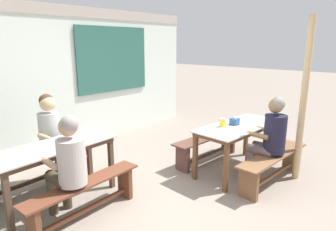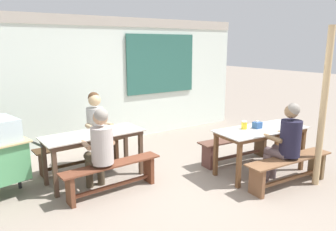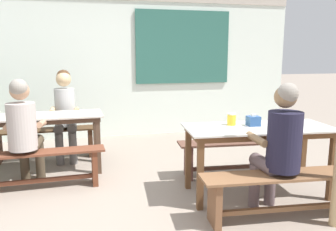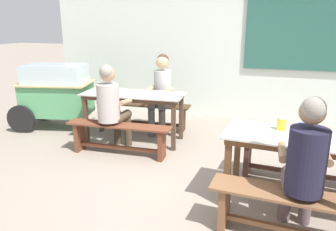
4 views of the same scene
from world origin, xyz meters
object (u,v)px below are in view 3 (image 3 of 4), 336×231
dining_table_near (258,134)px  condiment_jar (232,119)px  bench_near_front (284,190)px  tissue_box (253,121)px  person_center_facing (65,109)px  person_left_back_turned (24,128)px  bench_far_front (38,165)px  bench_near_back (237,153)px  bench_far_back (46,140)px  person_near_front (280,143)px  dining_table_far (40,122)px

dining_table_near → condiment_jar: 0.33m
bench_near_front → tissue_box: bearing=89.1°
tissue_box → person_center_facing: bearing=139.7°
person_left_back_turned → tissue_box: size_ratio=9.87×
bench_far_front → bench_near_front: 2.64m
tissue_box → condiment_jar: bearing=158.7°
person_left_back_turned → dining_table_near: bearing=-16.9°
tissue_box → bench_near_back: bearing=81.6°
bench_far_front → bench_near_back: (2.40, -0.09, 0.00)m
person_center_facing → condiment_jar: person_center_facing is taller
bench_near_back → tissue_box: bearing=-98.4°
bench_far_back → person_center_facing: (0.30, -0.06, 0.45)m
tissue_box → condiment_jar: size_ratio=0.97×
bench_far_front → bench_near_back: size_ratio=0.98×
person_near_front → bench_far_back: bearing=134.1°
dining_table_far → person_near_front: person_near_front is taller
bench_far_back → bench_near_front: bearing=-46.3°
bench_near_front → bench_far_front: bearing=151.0°
person_left_back_turned → person_center_facing: bearing=70.3°
dining_table_near → person_center_facing: person_center_facing is taller
dining_table_far → person_center_facing: person_center_facing is taller
dining_table_far → bench_far_back: dining_table_far is taller
person_near_front → person_center_facing: bearing=130.9°
bench_far_back → tissue_box: (2.37, -1.82, 0.53)m
tissue_box → dining_table_near: bearing=-60.7°
bench_near_back → bench_near_front: size_ratio=0.97×
dining_table_far → bench_near_back: 2.55m
bench_far_front → person_near_front: (2.28, -1.21, 0.43)m
bench_near_back → person_center_facing: (-2.15, 1.22, 0.45)m
dining_table_near → person_near_front: bearing=-97.7°
person_left_back_turned → person_center_facing: size_ratio=0.97×
dining_table_near → person_center_facing: (-2.10, 1.82, 0.06)m
dining_table_near → person_center_facing: bearing=139.2°
dining_table_near → bench_near_back: size_ratio=1.07×
bench_far_front → tissue_box: size_ratio=11.66×
dining_table_far → dining_table_near: same height
dining_table_near → bench_near_front: size_ratio=1.03×
person_center_facing → person_near_front: bearing=-49.1°
dining_table_near → bench_far_front: (-2.35, 0.68, -0.39)m
bench_far_front → person_near_front: 2.62m
bench_near_front → person_near_front: 0.44m
dining_table_far → tissue_box: size_ratio=12.31×
dining_table_far → condiment_jar: bearing=-28.1°
bench_near_front → tissue_box: (0.01, 0.66, 0.52)m
bench_far_front → condiment_jar: bearing=-14.3°
bench_far_front → tissue_box: 2.46m
bench_near_front → person_left_back_turned: bearing=151.0°
dining_table_near → bench_far_back: bearing=142.0°
person_left_back_turned → person_center_facing: person_center_facing is taller
person_center_facing → person_near_front: (2.03, -2.35, -0.02)m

